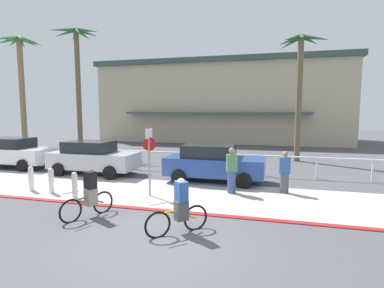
{
  "coord_description": "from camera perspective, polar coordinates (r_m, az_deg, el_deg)",
  "views": [
    {
      "loc": [
        2.7,
        -6.74,
        3.22
      ],
      "look_at": [
        -0.71,
        6.0,
        1.77
      ],
      "focal_mm": 28.44,
      "sensor_mm": 36.0,
      "label": 1
    }
  ],
  "objects": [
    {
      "name": "bollard_2",
      "position": [
        13.87,
        -27.94,
        -5.71
      ],
      "size": [
        0.2,
        0.2,
        1.0
      ],
      "color": "white",
      "rests_on": "ground"
    },
    {
      "name": "palm_tree_0",
      "position": [
        24.22,
        -29.46,
        12.68
      ],
      "size": [
        3.0,
        2.9,
        8.26
      ],
      "color": "#846B4C",
      "rests_on": "ground"
    },
    {
      "name": "car_silver_1",
      "position": [
        16.17,
        -18.08,
        -2.39
      ],
      "size": [
        4.4,
        2.02,
        1.69
      ],
      "color": "#B2B7BC",
      "rests_on": "ground"
    },
    {
      "name": "sidewalk_strip",
      "position": [
        11.71,
        1.1,
        -9.63
      ],
      "size": [
        44.0,
        4.0,
        0.02
      ],
      "primitive_type": "cube",
      "color": "beige",
      "rests_on": "ground"
    },
    {
      "name": "palm_tree_1",
      "position": [
        24.54,
        -20.78,
        14.49
      ],
      "size": [
        3.71,
        3.52,
        9.22
      ],
      "color": "brown",
      "rests_on": "ground"
    },
    {
      "name": "stop_sign_bike_lane",
      "position": [
        11.43,
        -8.04,
        -1.54
      ],
      "size": [
        0.52,
        0.56,
        2.56
      ],
      "color": "gray",
      "rests_on": "ground"
    },
    {
      "name": "palm_tree_2",
      "position": [
        20.59,
        19.6,
        13.58
      ],
      "size": [
        3.12,
        3.28,
        7.93
      ],
      "color": "brown",
      "rests_on": "ground"
    },
    {
      "name": "car_blue_2",
      "position": [
        13.79,
        4.0,
        -3.55
      ],
      "size": [
        4.4,
        2.02,
        1.69
      ],
      "color": "#284793",
      "rests_on": "ground"
    },
    {
      "name": "cyclist_yellow_0",
      "position": [
        8.14,
        -2.34,
        -11.81
      ],
      "size": [
        1.36,
        1.3,
        1.5
      ],
      "color": "black",
      "rests_on": "ground"
    },
    {
      "name": "bollard_0",
      "position": [
        13.09,
        -24.89,
        -6.24
      ],
      "size": [
        0.2,
        0.2,
        1.0
      ],
      "color": "white",
      "rests_on": "ground"
    },
    {
      "name": "rail_fence",
      "position": [
        15.66,
        4.9,
        -2.48
      ],
      "size": [
        23.78,
        0.08,
        1.04
      ],
      "color": "white",
      "rests_on": "ground"
    },
    {
      "name": "ground_plane",
      "position": [
        17.26,
        5.76,
        -4.51
      ],
      "size": [
        80.0,
        80.0,
        0.0
      ],
      "primitive_type": "plane",
      "color": "#4C4C51"
    },
    {
      "name": "curb_paint",
      "position": [
        9.87,
        -1.76,
        -12.67
      ],
      "size": [
        44.0,
        0.24,
        0.03
      ],
      "primitive_type": "cube",
      "color": "maroon",
      "rests_on": "ground"
    },
    {
      "name": "building_backdrop",
      "position": [
        34.11,
        5.88,
        7.83
      ],
      "size": [
        25.59,
        11.26,
        8.29
      ],
      "color": "#BCAD8E",
      "rests_on": "ground"
    },
    {
      "name": "car_white_0",
      "position": [
        19.98,
        -30.44,
        -1.34
      ],
      "size": [
        4.4,
        2.02,
        1.69
      ],
      "color": "white",
      "rests_on": "ground"
    },
    {
      "name": "pedestrian_1",
      "position": [
        11.94,
        7.45,
        -5.25
      ],
      "size": [
        0.46,
        0.4,
        1.8
      ],
      "color": "#384C7A",
      "rests_on": "ground"
    },
    {
      "name": "pedestrian_0",
      "position": [
        12.41,
        17.01,
        -5.4
      ],
      "size": [
        0.42,
        0.35,
        1.66
      ],
      "color": "#4C4C51",
      "rests_on": "ground"
    },
    {
      "name": "cyclist_teal_1",
      "position": [
        9.84,
        -18.7,
        -8.93
      ],
      "size": [
        0.8,
        1.69,
        1.5
      ],
      "color": "black",
      "rests_on": "ground"
    },
    {
      "name": "bollard_3",
      "position": [
        11.98,
        -21.15,
        -7.2
      ],
      "size": [
        0.2,
        0.2,
        1.0
      ],
      "color": "white",
      "rests_on": "ground"
    }
  ]
}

